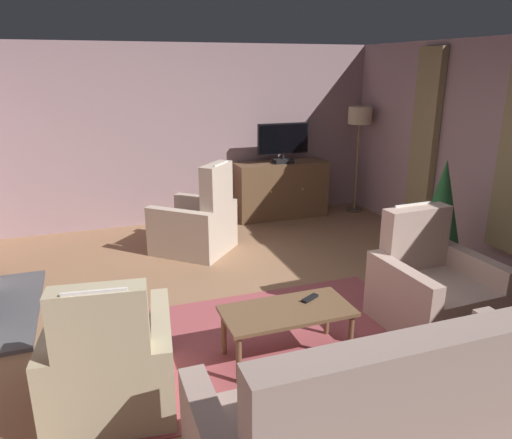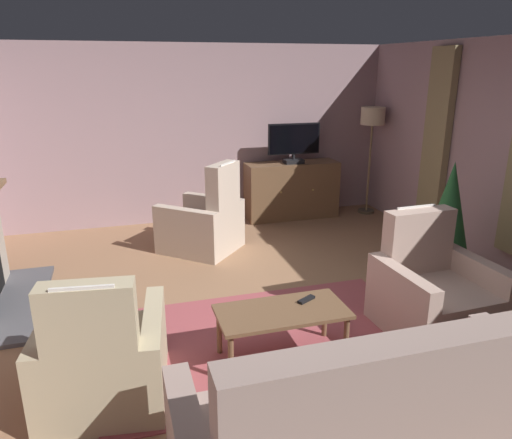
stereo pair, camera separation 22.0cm
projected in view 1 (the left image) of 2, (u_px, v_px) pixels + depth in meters
name	position (u px, v px, depth m)	size (l,w,h in m)	color
ground_plane	(266.00, 324.00, 4.47)	(6.40, 7.23, 0.04)	#936B4C
wall_back	(186.00, 135.00, 7.09)	(6.40, 0.10, 2.58)	gray
curtain_panel_far	(425.00, 133.00, 6.36)	(0.10, 0.44, 2.17)	#8E7F56
rug_central	(270.00, 339.00, 4.19)	(2.77, 1.76, 0.01)	#9E474C
tv_cabinet	(281.00, 191.00, 7.49)	(1.43, 0.48, 0.87)	#4A3523
television	(283.00, 142.00, 7.21)	(0.80, 0.20, 0.60)	black
coffee_table	(287.00, 315.00, 3.82)	(1.04, 0.51, 0.44)	brown
tv_remote	(310.00, 298.00, 3.96)	(0.17, 0.05, 0.02)	black
sofa_floral	(394.00, 424.00, 2.71)	(2.23, 0.86, 1.07)	#A3897F
armchair_facing_sofa	(197.00, 225.00, 6.09)	(1.19, 1.18, 1.17)	#C6B29E
armchair_beside_cabinet	(111.00, 364.00, 3.30)	(0.95, 1.01, 1.06)	tan
armchair_in_far_corner	(432.00, 290.00, 4.37)	(0.96, 0.92, 1.05)	#BC9E8E
potted_plant_small_fern_corner	(441.00, 214.00, 5.24)	(0.49, 0.49, 1.33)	beige
cat	(107.00, 306.00, 4.59)	(0.67, 0.34, 0.19)	#2D2D33
floor_lamp	(360.00, 124.00, 7.48)	(0.36, 0.36, 1.67)	#4C4233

